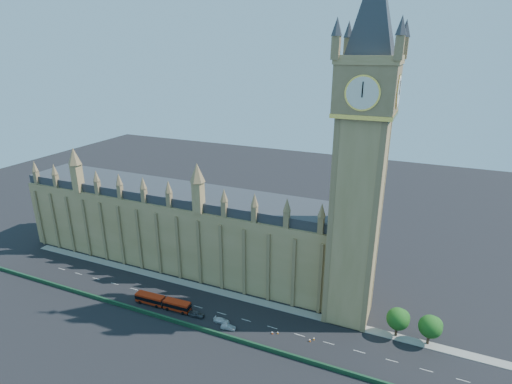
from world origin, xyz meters
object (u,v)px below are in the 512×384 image
at_px(car_grey, 196,314).
at_px(car_silver, 228,327).
at_px(car_white, 222,321).
at_px(red_bus, 163,302).

distance_m(car_grey, car_silver, 11.10).
height_order(car_silver, car_white, car_silver).
bearing_deg(car_silver, car_grey, 76.03).
xyz_separation_m(red_bus, car_grey, (11.73, -0.07, -0.82)).
distance_m(red_bus, car_white, 19.76).
xyz_separation_m(red_bus, car_white, (19.73, 0.35, -0.96)).
distance_m(red_bus, car_silver, 22.81).
bearing_deg(car_grey, car_silver, -101.99).
bearing_deg(car_white, red_bus, 89.32).
bearing_deg(car_white, car_silver, -121.73).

